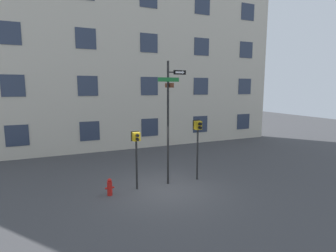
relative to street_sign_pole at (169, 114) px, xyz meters
The scene contains 6 objects.
ground_plane 3.08m from the street_sign_pole, 131.32° to the right, with size 60.00×60.00×0.00m, color #424244.
building_facade 8.30m from the street_sign_pole, 93.44° to the left, with size 24.00×0.63×14.06m.
street_sign_pole is the anchor object (origin of this frame).
pedestrian_signal_left 1.87m from the street_sign_pole, behind, with size 0.35×0.40×2.38m.
pedestrian_signal_right 1.65m from the street_sign_pole, ahead, with size 0.34×0.40×2.69m.
fire_hydrant 3.75m from the street_sign_pole, behind, with size 0.35×0.19×0.67m.
Camera 1 is at (-3.91, -9.44, 4.08)m, focal length 28.00 mm.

